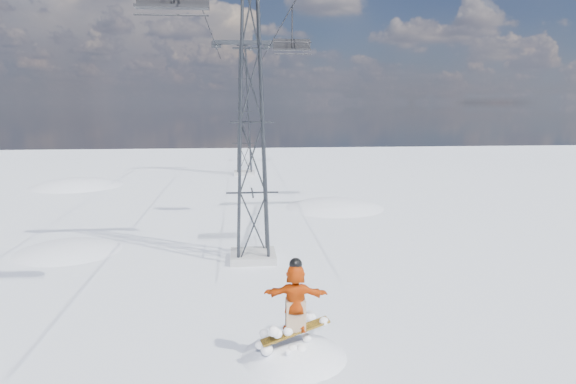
# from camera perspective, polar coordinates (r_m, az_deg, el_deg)

# --- Properties ---
(ground) EXTENTS (120.00, 120.00, 0.00)m
(ground) POSITION_cam_1_polar(r_m,az_deg,el_deg) (13.45, -6.38, -17.81)
(ground) COLOR white
(ground) RESTS_ON ground
(snow_terrain) EXTENTS (39.00, 37.00, 22.00)m
(snow_terrain) POSITION_cam_1_polar(r_m,az_deg,el_deg) (37.08, -13.34, -15.66)
(snow_terrain) COLOR white
(snow_terrain) RESTS_ON ground
(lift_tower_near) EXTENTS (5.20, 1.80, 11.43)m
(lift_tower_near) POSITION_cam_1_polar(r_m,az_deg,el_deg) (19.93, -4.08, 7.65)
(lift_tower_near) COLOR #999999
(lift_tower_near) RESTS_ON ground
(lift_tower_far) EXTENTS (5.20, 1.80, 11.43)m
(lift_tower_far) POSITION_cam_1_polar(r_m,az_deg,el_deg) (44.92, -4.96, 8.87)
(lift_tower_far) COLOR #999999
(lift_tower_far) RESTS_ON ground
(haul_cables) EXTENTS (4.46, 51.00, 0.06)m
(haul_cables) POSITION_cam_1_polar(r_m,az_deg,el_deg) (31.75, -4.80, 18.21)
(haul_cables) COLOR black
(haul_cables) RESTS_ON ground
(lift_chair_mid) EXTENTS (1.85, 0.53, 2.29)m
(lift_chair_mid) POSITION_cam_1_polar(r_m,az_deg,el_deg) (26.23, 0.45, 15.97)
(lift_chair_mid) COLOR black
(lift_chair_mid) RESTS_ON ground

